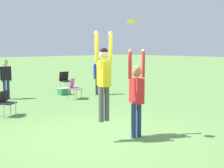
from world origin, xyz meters
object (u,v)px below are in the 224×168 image
Objects in this scene: camping_chair_1 at (74,87)px; camping_chair_4 at (6,101)px; person_spectator_near at (98,73)px; person_jumping at (104,74)px; frisbee at (132,21)px; cooler_box at (64,91)px; person_spectator_far at (6,76)px; person_defending at (137,91)px; camping_chair_0 at (65,79)px.

camping_chair_1 is 1.07× the size of camping_chair_4.
camping_chair_1 is 1.61m from person_spectator_near.
person_jumping is at bearing 64.11° from camping_chair_4.
frisbee is 7.90m from cooler_box.
person_spectator_far is 3.26× the size of cooler_box.
person_spectator_near is 4.00m from person_spectator_far.
camping_chair_4 is at bearing -146.62° from cooler_box.
camping_chair_4 is at bearing -15.59° from camping_chair_1.
camping_chair_4 is (-1.36, 4.38, -0.64)m from person_defending.
person_spectator_near is at bearing 90.69° from camping_chair_0.
camping_chair_4 is (-1.15, 4.40, -2.26)m from frisbee.
frisbee reaches higher than person_spectator_near.
person_jumping is at bearing -90.00° from person_defending.
frisbee reaches higher than camping_chair_4.
camping_chair_1 reaches higher than camping_chair_4.
person_jumping is 1.20× the size of person_spectator_near.
person_jumping reaches higher than person_spectator_near.
person_spectator_far is (1.40, 3.14, 0.49)m from camping_chair_4.
person_jumping reaches higher than camping_chair_1.
camping_chair_1 is at bearing -11.25° from person_jumping.
camping_chair_0 is at bearing 22.75° from person_spectator_far.
cooler_box is at bearing 68.71° from frisbee.
person_jumping is 2.35× the size of camping_chair_0.
person_defending reaches higher than camping_chair_0.
person_defending is 9.19× the size of frisbee.
person_defending is 1.25× the size of person_spectator_near.
person_jumping is 4.29m from camping_chair_4.
person_spectator_far is (0.24, 7.55, -1.77)m from frisbee.
person_jumping is 4.02× the size of cooler_box.
person_spectator_far is at bearing 88.15° from frisbee.
person_spectator_far reaches higher than camping_chair_1.
person_spectator_far reaches higher than camping_chair_4.
person_spectator_near is (3.89, 5.89, -1.74)m from frisbee.
camping_chair_4 is 0.47× the size of person_spectator_near.
person_jumping is 0.96× the size of person_defending.
person_jumping is 7.57m from cooler_box.
camping_chair_1 is (-1.72, -3.22, 0.04)m from camping_chair_0.
camping_chair_4 is at bearing -110.50° from person_spectator_far.
person_defending reaches higher than cooler_box.
cooler_box is (3.86, 2.54, -0.34)m from camping_chair_4.
person_spectator_far is (0.85, 7.26, -0.58)m from person_jumping.
camping_chair_0 is 4.11m from person_spectator_far.
frisbee reaches higher than person_spectator_far.
person_spectator_far is at bearing 23.90° from camping_chair_0.
camping_chair_0 is at bearing 173.94° from person_defending.
person_defending is 1.28× the size of person_spectator_far.
person_defending is at bearing -86.66° from person_spectator_near.
camping_chair_0 is 2.42m from cooler_box.
person_defending is at bearing -86.86° from person_spectator_far.
cooler_box is at bearing 59.11° from camping_chair_0.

